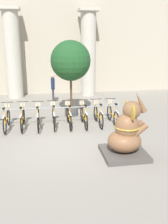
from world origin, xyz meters
TOP-DOWN VIEW (x-y plane):
  - ground_plane at (0.00, 0.00)m, footprint 60.00×60.00m
  - building_facade at (0.00, 8.60)m, footprint 20.00×0.20m
  - column_left at (-2.24, 7.60)m, footprint 1.15×1.15m
  - column_right at (2.24, 7.60)m, footprint 1.15×1.15m
  - bike_rack at (-0.18, 1.95)m, footprint 5.48×0.05m
  - bicycle_1 at (-2.01, 1.85)m, footprint 0.48×1.75m
  - bicycle_2 at (-1.40, 1.87)m, footprint 0.48×1.75m
  - bicycle_3 at (-0.79, 1.82)m, footprint 0.48×1.75m
  - bicycle_4 at (-0.18, 1.87)m, footprint 0.48×1.75m
  - bicycle_5 at (0.43, 1.83)m, footprint 0.48×1.75m
  - bicycle_6 at (1.04, 1.80)m, footprint 0.48×1.75m
  - bicycle_7 at (1.65, 1.85)m, footprint 0.48×1.75m
  - bicycle_8 at (2.26, 1.84)m, footprint 0.48×1.75m
  - elephant_statue at (1.87, -1.13)m, footprint 1.32×1.32m
  - person_pedestrian at (-0.04, 5.85)m, footprint 0.21×0.47m
  - potted_tree at (0.69, 3.30)m, footprint 1.77×1.77m

SIDE VIEW (x-z plane):
  - ground_plane at x=0.00m, z-range 0.00..0.00m
  - bicycle_1 at x=-2.01m, z-range -0.09..0.90m
  - bicycle_2 at x=-1.40m, z-range -0.09..0.90m
  - bicycle_3 at x=-0.79m, z-range -0.09..0.90m
  - bicycle_4 at x=-0.18m, z-range -0.09..0.90m
  - bicycle_5 at x=0.43m, z-range -0.09..0.90m
  - bicycle_6 at x=1.04m, z-range -0.09..0.90m
  - bicycle_7 at x=1.65m, z-range -0.09..0.90m
  - bicycle_8 at x=2.26m, z-range -0.09..0.90m
  - bike_rack at x=-0.18m, z-range 0.25..1.02m
  - elephant_statue at x=1.87m, z-range -0.32..1.67m
  - person_pedestrian at x=-0.04m, z-range 0.15..1.77m
  - potted_tree at x=0.69m, z-range 0.75..4.15m
  - column_left at x=-2.24m, z-range 0.04..5.20m
  - column_right at x=2.24m, z-range 0.04..5.20m
  - building_facade at x=0.00m, z-range 0.00..6.00m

